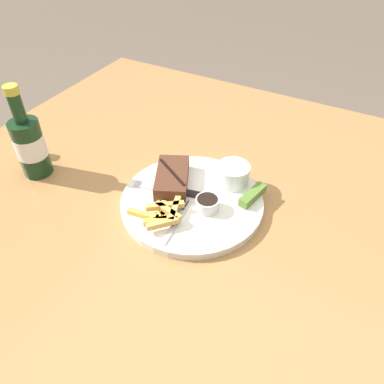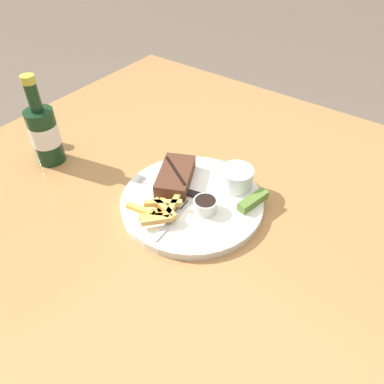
# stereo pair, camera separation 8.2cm
# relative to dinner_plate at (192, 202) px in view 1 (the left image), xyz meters

# --- Properties ---
(ground_plane) EXTENTS (12.00, 12.00, 0.00)m
(ground_plane) POSITION_rel_dinner_plate_xyz_m (0.00, 0.00, -0.77)
(ground_plane) COLOR #6B5B4C
(dining_table) EXTENTS (1.21, 1.29, 0.76)m
(dining_table) POSITION_rel_dinner_plate_xyz_m (0.00, 0.00, -0.08)
(dining_table) COLOR #A87542
(dining_table) RESTS_ON ground_plane
(dinner_plate) EXTENTS (0.32, 0.32, 0.02)m
(dinner_plate) POSITION_rel_dinner_plate_xyz_m (0.00, 0.00, 0.00)
(dinner_plate) COLOR silver
(dinner_plate) RESTS_ON dining_table
(steak_portion) EXTENTS (0.15, 0.12, 0.04)m
(steak_portion) POSITION_rel_dinner_plate_xyz_m (0.03, 0.07, 0.03)
(steak_portion) COLOR #512D1E
(steak_portion) RESTS_ON dinner_plate
(fries_pile) EXTENTS (0.12, 0.12, 0.02)m
(fries_pile) POSITION_rel_dinner_plate_xyz_m (-0.08, 0.03, 0.02)
(fries_pile) COLOR #D9A950
(fries_pile) RESTS_ON dinner_plate
(coleslaw_cup) EXTENTS (0.08, 0.08, 0.05)m
(coleslaw_cup) POSITION_rel_dinner_plate_xyz_m (0.10, -0.06, 0.04)
(coleslaw_cup) COLOR white
(coleslaw_cup) RESTS_ON dinner_plate
(dipping_sauce_cup) EXTENTS (0.05, 0.05, 0.03)m
(dipping_sauce_cup) POSITION_rel_dinner_plate_xyz_m (-0.01, -0.04, 0.02)
(dipping_sauce_cup) COLOR silver
(dipping_sauce_cup) RESTS_ON dinner_plate
(pickle_spear) EXTENTS (0.08, 0.04, 0.02)m
(pickle_spear) POSITION_rel_dinner_plate_xyz_m (0.06, -0.12, 0.02)
(pickle_spear) COLOR #567A2D
(pickle_spear) RESTS_ON dinner_plate
(fork_utensil) EXTENTS (0.13, 0.02, 0.00)m
(fork_utensil) POSITION_rel_dinner_plate_xyz_m (-0.08, -0.01, 0.01)
(fork_utensil) COLOR #B7B7BC
(fork_utensil) RESTS_ON dinner_plate
(knife_utensil) EXTENTS (0.05, 0.16, 0.01)m
(knife_utensil) POSITION_rel_dinner_plate_xyz_m (0.00, 0.04, 0.01)
(knife_utensil) COLOR #B7B7BC
(knife_utensil) RESTS_ON dinner_plate
(beer_bottle) EXTENTS (0.07, 0.07, 0.23)m
(beer_bottle) POSITION_rel_dinner_plate_xyz_m (-0.08, 0.39, 0.07)
(beer_bottle) COLOR #143319
(beer_bottle) RESTS_ON dining_table
(salt_shaker) EXTENTS (0.03, 0.03, 0.07)m
(salt_shaker) POSITION_rel_dinner_plate_xyz_m (-0.03, 0.48, 0.02)
(salt_shaker) COLOR white
(salt_shaker) RESTS_ON dining_table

